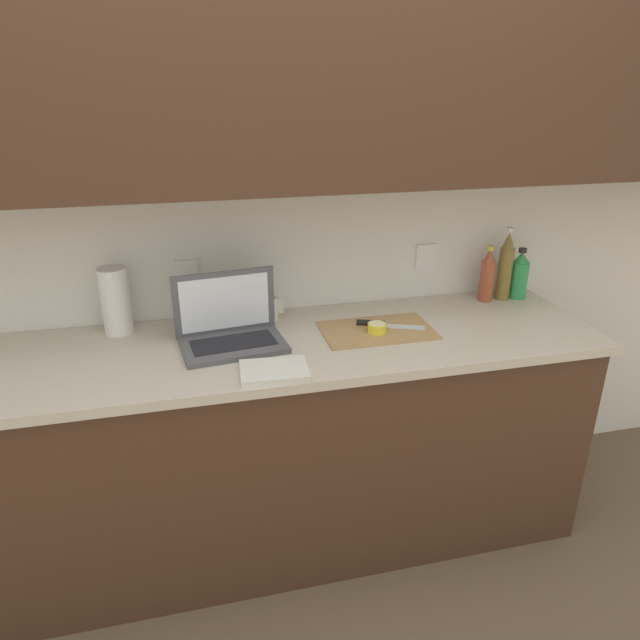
{
  "coord_description": "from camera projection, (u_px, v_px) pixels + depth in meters",
  "views": [
    {
      "loc": [
        -0.3,
        -1.87,
        1.78
      ],
      "look_at": [
        0.15,
        -0.01,
        0.97
      ],
      "focal_mm": 32.0,
      "sensor_mm": 36.0,
      "label": 1
    }
  ],
  "objects": [
    {
      "name": "ground_plane",
      "position": [
        286.0,
        532.0,
        2.43
      ],
      "size": [
        12.0,
        12.0,
        0.0
      ],
      "primitive_type": "plane",
      "color": "brown",
      "rests_on": "ground"
    },
    {
      "name": "wall_back",
      "position": [
        263.0,
        147.0,
        2.06
      ],
      "size": [
        5.2,
        0.38,
        2.6
      ],
      "color": "white",
      "rests_on": "ground_plane"
    },
    {
      "name": "counter_unit",
      "position": [
        278.0,
        443.0,
        2.25
      ],
      "size": [
        2.41,
        0.65,
        0.89
      ],
      "color": "#472D1E",
      "rests_on": "ground_plane"
    },
    {
      "name": "laptop",
      "position": [
        230.0,
        328.0,
        2.06
      ],
      "size": [
        0.39,
        0.28,
        0.25
      ],
      "rotation": [
        0.0,
        0.0,
        0.12
      ],
      "color": "#515156",
      "rests_on": "counter_unit"
    },
    {
      "name": "cutting_board",
      "position": [
        377.0,
        330.0,
        2.18
      ],
      "size": [
        0.42,
        0.26,
        0.01
      ],
      "primitive_type": "cube",
      "color": "tan",
      "rests_on": "counter_unit"
    },
    {
      "name": "knife",
      "position": [
        379.0,
        324.0,
        2.2
      ],
      "size": [
        0.26,
        0.12,
        0.02
      ],
      "rotation": [
        0.0,
        0.0,
        -0.37
      ],
      "color": "silver",
      "rests_on": "cutting_board"
    },
    {
      "name": "lemon_half_cut",
      "position": [
        377.0,
        328.0,
        2.14
      ],
      "size": [
        0.07,
        0.07,
        0.04
      ],
      "color": "yellow",
      "rests_on": "cutting_board"
    },
    {
      "name": "bottle_green_soda",
      "position": [
        487.0,
        276.0,
        2.45
      ],
      "size": [
        0.06,
        0.06,
        0.24
      ],
      "color": "#A34C2D",
      "rests_on": "counter_unit"
    },
    {
      "name": "bottle_oil_tall",
      "position": [
        505.0,
        267.0,
        2.45
      ],
      "size": [
        0.06,
        0.06,
        0.32
      ],
      "color": "olive",
      "rests_on": "counter_unit"
    },
    {
      "name": "bottle_water_clear",
      "position": [
        519.0,
        275.0,
        2.48
      ],
      "size": [
        0.08,
        0.08,
        0.22
      ],
      "color": "#2D934C",
      "rests_on": "counter_unit"
    },
    {
      "name": "measuring_cup",
      "position": [
        268.0,
        308.0,
        2.26
      ],
      "size": [
        0.1,
        0.08,
        0.1
      ],
      "color": "silver",
      "rests_on": "counter_unit"
    },
    {
      "name": "paper_towel_roll",
      "position": [
        116.0,
        301.0,
        2.13
      ],
      "size": [
        0.11,
        0.11,
        0.25
      ],
      "color": "white",
      "rests_on": "counter_unit"
    },
    {
      "name": "dish_towel",
      "position": [
        274.0,
        371.0,
        1.85
      ],
      "size": [
        0.23,
        0.17,
        0.02
      ],
      "primitive_type": "cube",
      "rotation": [
        0.0,
        0.0,
        -0.07
      ],
      "color": "silver",
      "rests_on": "counter_unit"
    }
  ]
}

